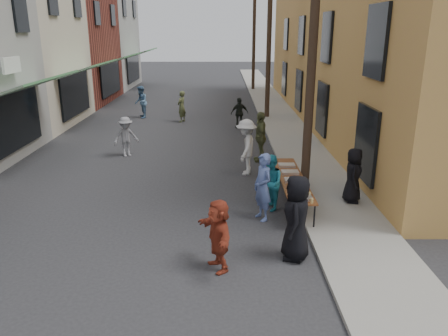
{
  "coord_description": "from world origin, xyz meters",
  "views": [
    {
      "loc": [
        1.82,
        -9.47,
        4.83
      ],
      "look_at": [
        1.85,
        1.58,
        1.3
      ],
      "focal_mm": 35.0,
      "sensor_mm": 36.0,
      "label": 1
    }
  ],
  "objects_px": {
    "guest_front_a": "(296,218)",
    "guest_front_c": "(270,183)",
    "catering_tray_sausage": "(302,198)",
    "server": "(353,175)",
    "utility_pole_mid": "(269,35)",
    "serving_table": "(292,179)",
    "utility_pole_near": "(313,42)",
    "utility_pole_far": "(254,33)"
  },
  "relations": [
    {
      "from": "utility_pole_near",
      "to": "guest_front_a",
      "type": "distance_m",
      "value": 5.33
    },
    {
      "from": "guest_front_c",
      "to": "server",
      "type": "distance_m",
      "value": 2.4
    },
    {
      "from": "utility_pole_far",
      "to": "catering_tray_sausage",
      "type": "height_order",
      "value": "utility_pole_far"
    },
    {
      "from": "utility_pole_far",
      "to": "utility_pole_mid",
      "type": "bearing_deg",
      "value": -90.0
    },
    {
      "from": "utility_pole_far",
      "to": "server",
      "type": "relative_size",
      "value": 5.7
    },
    {
      "from": "utility_pole_near",
      "to": "catering_tray_sausage",
      "type": "bearing_deg",
      "value": -102.3
    },
    {
      "from": "utility_pole_near",
      "to": "guest_front_c",
      "type": "distance_m",
      "value": 4.07
    },
    {
      "from": "utility_pole_mid",
      "to": "serving_table",
      "type": "distance_m",
      "value": 13.21
    },
    {
      "from": "serving_table",
      "to": "guest_front_a",
      "type": "height_order",
      "value": "guest_front_a"
    },
    {
      "from": "catering_tray_sausage",
      "to": "utility_pole_far",
      "type": "bearing_deg",
      "value": 88.91
    },
    {
      "from": "guest_front_c",
      "to": "utility_pole_near",
      "type": "bearing_deg",
      "value": 121.8
    },
    {
      "from": "serving_table",
      "to": "catering_tray_sausage",
      "type": "xyz_separation_m",
      "value": [
        -0.0,
        -1.65,
        0.08
      ]
    },
    {
      "from": "guest_front_a",
      "to": "guest_front_c",
      "type": "height_order",
      "value": "guest_front_a"
    },
    {
      "from": "serving_table",
      "to": "guest_front_c",
      "type": "height_order",
      "value": "guest_front_c"
    },
    {
      "from": "utility_pole_near",
      "to": "catering_tray_sausage",
      "type": "height_order",
      "value": "utility_pole_near"
    },
    {
      "from": "serving_table",
      "to": "catering_tray_sausage",
      "type": "bearing_deg",
      "value": -90.0
    },
    {
      "from": "utility_pole_near",
      "to": "guest_front_a",
      "type": "relative_size",
      "value": 4.71
    },
    {
      "from": "utility_pole_far",
      "to": "guest_front_a",
      "type": "bearing_deg",
      "value": -91.85
    },
    {
      "from": "utility_pole_mid",
      "to": "guest_front_c",
      "type": "bearing_deg",
      "value": -95.1
    },
    {
      "from": "utility_pole_mid",
      "to": "server",
      "type": "xyz_separation_m",
      "value": [
        1.2,
        -12.81,
        -3.61
      ]
    },
    {
      "from": "utility_pole_near",
      "to": "guest_front_c",
      "type": "height_order",
      "value": "utility_pole_near"
    },
    {
      "from": "utility_pole_mid",
      "to": "utility_pole_far",
      "type": "distance_m",
      "value": 12.0
    },
    {
      "from": "catering_tray_sausage",
      "to": "server",
      "type": "height_order",
      "value": "server"
    },
    {
      "from": "utility_pole_far",
      "to": "serving_table",
      "type": "xyz_separation_m",
      "value": [
        -0.5,
        -24.64,
        -3.79
      ]
    },
    {
      "from": "utility_pole_far",
      "to": "guest_front_c",
      "type": "bearing_deg",
      "value": -92.68
    },
    {
      "from": "serving_table",
      "to": "catering_tray_sausage",
      "type": "height_order",
      "value": "catering_tray_sausage"
    },
    {
      "from": "utility_pole_far",
      "to": "server",
      "type": "bearing_deg",
      "value": -87.23
    },
    {
      "from": "server",
      "to": "utility_pole_near",
      "type": "bearing_deg",
      "value": 70.06
    },
    {
      "from": "guest_front_c",
      "to": "server",
      "type": "bearing_deg",
      "value": 85.46
    },
    {
      "from": "guest_front_a",
      "to": "serving_table",
      "type": "bearing_deg",
      "value": -175.52
    },
    {
      "from": "guest_front_c",
      "to": "utility_pole_mid",
      "type": "bearing_deg",
      "value": 161.99
    },
    {
      "from": "utility_pole_far",
      "to": "guest_front_a",
      "type": "xyz_separation_m",
      "value": [
        -0.9,
        -27.87,
        -3.54
      ]
    },
    {
      "from": "utility_pole_far",
      "to": "serving_table",
      "type": "distance_m",
      "value": 24.94
    },
    {
      "from": "catering_tray_sausage",
      "to": "server",
      "type": "relative_size",
      "value": 0.32
    },
    {
      "from": "server",
      "to": "utility_pole_mid",
      "type": "bearing_deg",
      "value": 19.6
    },
    {
      "from": "guest_front_c",
      "to": "serving_table",
      "type": "bearing_deg",
      "value": 114.69
    },
    {
      "from": "utility_pole_near",
      "to": "utility_pole_far",
      "type": "xyz_separation_m",
      "value": [
        0.0,
        24.0,
        0.0
      ]
    },
    {
      "from": "serving_table",
      "to": "utility_pole_near",
      "type": "bearing_deg",
      "value": 52.14
    },
    {
      "from": "utility_pole_mid",
      "to": "serving_table",
      "type": "relative_size",
      "value": 2.25
    },
    {
      "from": "utility_pole_mid",
      "to": "utility_pole_far",
      "type": "height_order",
      "value": "same"
    },
    {
      "from": "utility_pole_mid",
      "to": "guest_front_a",
      "type": "distance_m",
      "value": 16.29
    },
    {
      "from": "utility_pole_far",
      "to": "server",
      "type": "height_order",
      "value": "utility_pole_far"
    }
  ]
}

